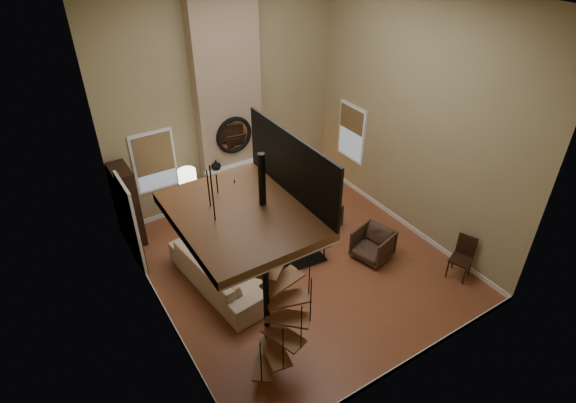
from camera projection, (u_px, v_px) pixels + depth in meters
ground at (298, 263)px, 10.30m from camera, size 6.00×6.50×0.01m
back_wall at (224, 98)px, 11.06m from camera, size 6.00×0.02×5.50m
front_wall at (427, 243)px, 6.49m from camera, size 6.00×0.02×5.50m
left_wall at (143, 198)px, 7.44m from camera, size 0.02×6.50×5.50m
right_wall at (414, 118)px, 10.11m from camera, size 0.02×6.50×5.50m
baseboard_back at (232, 194)px, 12.55m from camera, size 6.00×0.02×0.12m
baseboard_front at (401, 366)px, 7.98m from camera, size 6.00×0.02×0.12m
baseboard_left at (168, 315)px, 8.94m from camera, size 0.02×6.50×0.12m
baseboard_right at (398, 218)px, 11.59m from camera, size 0.02×6.50×0.12m
chimney_breast at (228, 101)px, 10.93m from camera, size 1.60×0.38×5.50m
hearth at (244, 207)px, 12.10m from camera, size 1.50×0.60×0.04m
firebox at (237, 184)px, 12.01m from camera, size 0.95×0.02×0.72m
mantel at (237, 165)px, 11.62m from camera, size 1.70×0.18×0.06m
mirror_frame at (234, 135)px, 11.22m from camera, size 0.94×0.10×0.94m
mirror_disc at (234, 135)px, 11.23m from camera, size 0.80×0.01×0.80m
vase_left at (216, 165)px, 11.32m from camera, size 0.24×0.24×0.25m
vase_right at (257, 154)px, 11.84m from camera, size 0.20×0.20×0.21m
window_back at (154, 161)px, 10.83m from camera, size 1.02×0.06×1.52m
window_right at (352, 132)px, 12.13m from camera, size 0.06×1.02×1.52m
entry_door at (132, 226)px, 9.67m from camera, size 0.10×1.05×2.16m
loft at (247, 209)px, 6.33m from camera, size 1.70×2.20×1.09m
spiral_stair at (266, 280)px, 7.26m from camera, size 1.47×1.47×4.06m
hutch at (127, 205)px, 10.50m from camera, size 0.40×0.84×1.89m
sofa at (221, 270)px, 9.51m from camera, size 1.34×2.74×0.77m
armchair_near at (324, 214)px, 11.23m from camera, size 0.84×0.82×0.69m
armchair_far at (375, 243)px, 10.31m from camera, size 0.95×0.94×0.71m
coffee_table at (299, 252)px, 10.17m from camera, size 1.35×0.77×0.47m
bowl at (297, 243)px, 10.09m from camera, size 0.38×0.38×0.09m
book at (316, 244)px, 10.12m from camera, size 0.34×0.37×0.03m
floor_lamp at (188, 182)px, 10.45m from camera, size 0.40×0.40×1.71m
accent_lamp at (285, 180)px, 12.77m from camera, size 0.15×0.15×0.53m
side_chair at (463, 255)px, 9.71m from camera, size 0.55×0.54×0.93m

